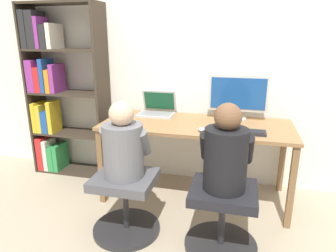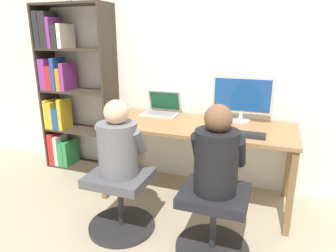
{
  "view_description": "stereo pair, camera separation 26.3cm",
  "coord_description": "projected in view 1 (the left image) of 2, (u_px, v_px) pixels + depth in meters",
  "views": [
    {
      "loc": [
        0.39,
        -2.26,
        1.51
      ],
      "look_at": [
        -0.23,
        0.19,
        0.75
      ],
      "focal_mm": 32.0,
      "sensor_mm": 36.0,
      "label": 1
    },
    {
      "loc": [
        0.64,
        -2.18,
        1.51
      ],
      "look_at": [
        -0.23,
        0.19,
        0.75
      ],
      "focal_mm": 32.0,
      "sensor_mm": 36.0,
      "label": 2
    }
  ],
  "objects": [
    {
      "name": "ground_plane",
      "position": [
        188.0,
        215.0,
        2.63
      ],
      "size": [
        14.0,
        14.0,
        0.0
      ],
      "primitive_type": "plane",
      "color": "tan"
    },
    {
      "name": "wall_back",
      "position": [
        205.0,
        58.0,
        2.98
      ],
      "size": [
        10.0,
        0.05,
        2.6
      ],
      "color": "white",
      "rests_on": "ground_plane"
    },
    {
      "name": "desk",
      "position": [
        196.0,
        131.0,
        2.77
      ],
      "size": [
        1.72,
        0.72,
        0.74
      ],
      "color": "olive",
      "rests_on": "ground_plane"
    },
    {
      "name": "desktop_monitor",
      "position": [
        238.0,
        96.0,
        2.81
      ],
      "size": [
        0.56,
        0.18,
        0.42
      ],
      "color": "beige",
      "rests_on": "desk"
    },
    {
      "name": "laptop",
      "position": [
        157.0,
        110.0,
        3.03
      ],
      "size": [
        0.35,
        0.29,
        0.23
      ],
      "color": "#B7B7BC",
      "rests_on": "desk"
    },
    {
      "name": "keyboard",
      "position": [
        237.0,
        131.0,
        2.48
      ],
      "size": [
        0.46,
        0.13,
        0.03
      ],
      "color": "#232326",
      "rests_on": "desk"
    },
    {
      "name": "computer_mouse_by_keyboard",
      "position": [
        201.0,
        129.0,
        2.52
      ],
      "size": [
        0.06,
        0.09,
        0.03
      ],
      "color": "#99999E",
      "rests_on": "desk"
    },
    {
      "name": "office_chair_left",
      "position": [
        222.0,
        216.0,
        2.16
      ],
      "size": [
        0.54,
        0.54,
        0.49
      ],
      "color": "#262628",
      "rests_on": "ground_plane"
    },
    {
      "name": "office_chair_right",
      "position": [
        126.0,
        202.0,
        2.35
      ],
      "size": [
        0.54,
        0.54,
        0.49
      ],
      "color": "#262628",
      "rests_on": "ground_plane"
    },
    {
      "name": "person_at_monitor",
      "position": [
        226.0,
        153.0,
        2.03
      ],
      "size": [
        0.36,
        0.31,
        0.61
      ],
      "color": "black",
      "rests_on": "office_chair_left"
    },
    {
      "name": "person_at_laptop",
      "position": [
        123.0,
        145.0,
        2.22
      ],
      "size": [
        0.37,
        0.3,
        0.58
      ],
      "color": "slate",
      "rests_on": "office_chair_right"
    },
    {
      "name": "bookshelf",
      "position": [
        55.0,
        93.0,
        3.26
      ],
      "size": [
        0.85,
        0.32,
        1.84
      ],
      "color": "#382D23",
      "rests_on": "ground_plane"
    }
  ]
}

